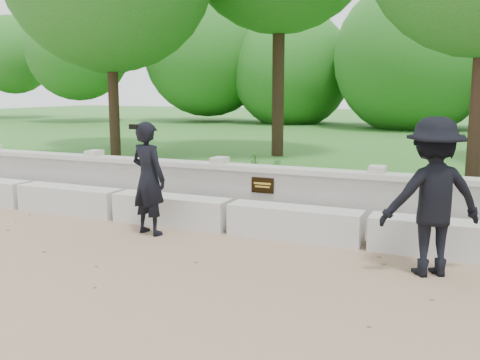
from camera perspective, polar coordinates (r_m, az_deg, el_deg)
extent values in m
plane|color=#8C7056|center=(6.38, -8.30, -9.49)|extent=(80.00, 80.00, 0.00)
cube|color=#2C6324|center=(19.47, 13.91, 3.60)|extent=(40.00, 22.00, 0.25)
cube|color=beige|center=(9.54, -17.72, -2.03)|extent=(1.90, 0.45, 0.45)
cube|color=beige|center=(8.38, -7.33, -3.22)|extent=(1.90, 0.45, 0.45)
cube|color=beige|center=(7.57, 5.83, -4.58)|extent=(1.90, 0.45, 0.45)
cube|color=beige|center=(7.25, 21.14, -5.84)|extent=(1.90, 0.45, 0.45)
cube|color=beige|center=(8.51, 0.86, -1.67)|extent=(12.50, 0.25, 0.82)
cube|color=beige|center=(8.43, 0.87, 1.33)|extent=(12.50, 0.35, 0.08)
cube|color=black|center=(8.23, 2.42, -0.57)|extent=(0.36, 0.02, 0.24)
imported|color=black|center=(7.77, -9.74, 0.15)|extent=(0.67, 0.52, 1.63)
cube|color=black|center=(7.42, -11.30, 5.59)|extent=(0.14, 0.05, 0.07)
imported|color=black|center=(6.34, 19.82, -1.71)|extent=(1.33, 1.14, 1.79)
cylinder|color=#382619|center=(17.57, -13.49, 9.01)|extent=(0.23, 0.23, 3.43)
sphere|color=#255512|center=(17.77, -13.85, 17.92)|extent=(3.77, 3.77, 3.77)
cylinder|color=#382619|center=(13.18, -13.37, 9.47)|extent=(0.25, 0.25, 3.70)
cylinder|color=#382619|center=(14.90, 4.11, 11.95)|extent=(0.33, 0.33, 4.87)
cylinder|color=#382619|center=(9.21, 24.07, 8.12)|extent=(0.23, 0.23, 3.44)
imported|color=#326E25|center=(11.54, -9.54, 2.11)|extent=(0.44, 0.41, 0.69)
imported|color=#326E25|center=(9.07, 3.50, 0.11)|extent=(0.36, 0.42, 0.66)
imported|color=#326E25|center=(11.45, 1.59, 1.81)|extent=(0.36, 0.38, 0.54)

